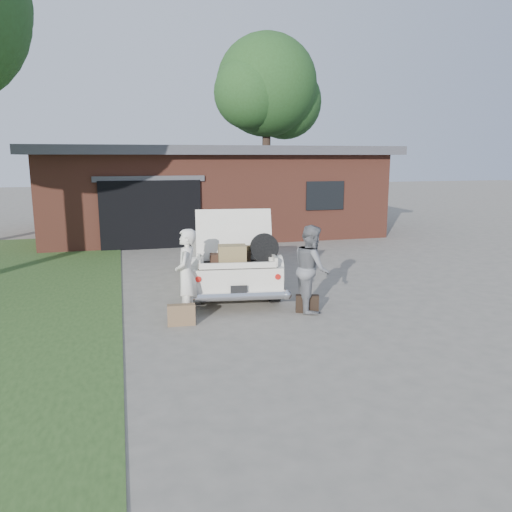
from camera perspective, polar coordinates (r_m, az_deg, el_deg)
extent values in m
plane|color=gray|center=(9.14, 0.99, -7.50)|extent=(90.00, 90.00, 0.00)
cube|color=brown|center=(20.15, -5.41, 7.15)|extent=(12.00, 7.00, 3.00)
cube|color=#4C4C51|center=(20.10, -5.50, 11.85)|extent=(12.80, 7.80, 0.30)
cube|color=black|center=(16.48, -11.93, 4.64)|extent=(3.20, 0.30, 2.20)
cube|color=#4C4C51|center=(16.33, -12.08, 8.63)|extent=(3.50, 0.12, 0.18)
cube|color=black|center=(17.74, 7.88, 6.86)|extent=(1.40, 0.08, 1.00)
cylinder|color=#38281E|center=(27.19, 1.19, 10.65)|extent=(0.44, 0.44, 5.26)
sphere|color=#265322|center=(27.43, 1.22, 18.92)|extent=(5.27, 5.27, 5.27)
sphere|color=#265322|center=(28.19, 3.32, 17.16)|extent=(3.95, 3.95, 3.95)
sphere|color=#265322|center=(26.46, -0.66, 18.18)|extent=(3.69, 3.69, 3.69)
cube|color=white|center=(11.60, -3.08, -0.52)|extent=(2.33, 4.75, 0.59)
cube|color=#A89F94|center=(11.78, -3.21, 2.25)|extent=(1.74, 2.01, 0.47)
cube|color=black|center=(12.63, -3.50, 2.78)|extent=(1.41, 0.26, 0.40)
cube|color=black|center=(10.93, -2.87, 1.45)|extent=(1.41, 0.26, 0.40)
cylinder|color=black|center=(10.13, -6.93, -3.91)|extent=(0.28, 0.62, 0.60)
cylinder|color=black|center=(10.26, 2.09, -3.63)|extent=(0.28, 0.62, 0.60)
cylinder|color=black|center=(13.14, -7.07, -0.38)|extent=(0.28, 0.62, 0.60)
cylinder|color=black|center=(13.25, -0.11, -0.20)|extent=(0.28, 0.62, 0.60)
cylinder|color=silver|center=(9.40, -1.98, -4.63)|extent=(1.87, 0.42, 0.16)
cylinder|color=#A5140F|center=(9.34, -6.61, -2.61)|extent=(0.12, 0.11, 0.11)
cylinder|color=#A5140F|center=(9.47, 2.48, -2.35)|extent=(0.12, 0.11, 0.11)
cube|color=black|center=(9.35, -1.98, -3.85)|extent=(0.31, 0.06, 0.16)
cube|color=black|center=(9.85, -2.33, -0.78)|extent=(1.54, 1.19, 0.04)
cube|color=white|center=(9.79, -6.59, -0.37)|extent=(0.19, 1.00, 0.16)
cube|color=white|center=(9.92, 1.87, -0.15)|extent=(0.19, 1.00, 0.16)
cube|color=white|center=(9.35, -2.06, -1.09)|extent=(1.45, 0.25, 0.11)
cube|color=white|center=(10.07, -2.52, 2.46)|extent=(1.57, 0.59, 1.00)
cube|color=#3D251A|center=(9.91, -3.88, -0.14)|extent=(0.53, 0.38, 0.16)
cube|color=olive|center=(9.63, -2.74, 0.17)|extent=(0.57, 0.41, 0.37)
cube|color=black|center=(9.95, -2.44, 0.01)|extent=(0.65, 0.47, 0.19)
cube|color=brown|center=(10.03, -1.67, 0.89)|extent=(0.39, 0.29, 0.13)
cylinder|color=black|center=(9.81, 0.97, 0.96)|extent=(0.57, 0.22, 0.56)
imported|color=silver|center=(9.15, -7.97, -2.12)|extent=(0.55, 0.70, 1.67)
imported|color=slate|center=(9.64, 6.36, -1.39)|extent=(0.74, 0.89, 1.67)
cube|color=brown|center=(8.99, -8.53, -6.67)|extent=(0.50, 0.20, 0.38)
cube|color=black|center=(9.67, 5.87, -5.44)|extent=(0.46, 0.27, 0.34)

